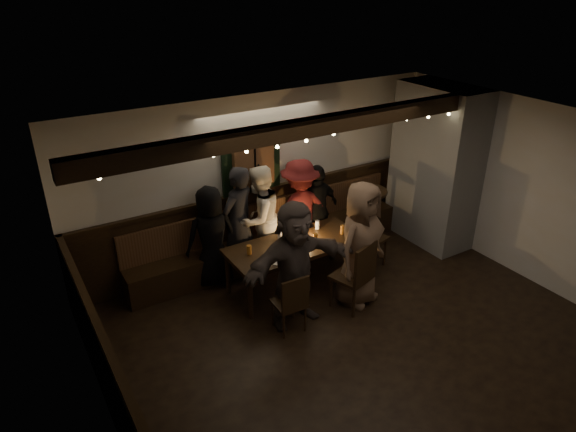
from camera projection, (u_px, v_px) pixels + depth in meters
room at (360, 201)px, 7.59m from camera, size 6.02×5.01×2.62m
dining_table at (295, 247)px, 7.22m from camera, size 1.96×0.84×0.85m
chair_near_left at (292, 301)px, 6.36m from camera, size 0.39×0.39×0.83m
chair_near_right at (358, 273)px, 6.77m from camera, size 0.57×0.57×1.01m
chair_end at (365, 234)px, 7.70m from camera, size 0.57×0.57×1.04m
high_top at (366, 211)px, 8.33m from camera, size 0.62×0.62×0.99m
person_a at (212, 237)px, 7.27m from camera, size 0.78×0.54×1.51m
person_b at (238, 222)px, 7.47m from camera, size 0.74×0.63×1.71m
person_c at (259, 218)px, 7.65m from camera, size 0.97×0.87×1.64m
person_d at (300, 211)px, 7.89m from camera, size 1.08×0.64×1.64m
person_e at (317, 210)px, 8.06m from camera, size 0.95×0.58×1.51m
person_f at (295, 264)px, 6.42m from camera, size 1.58×0.51×1.70m
person_g at (360, 244)px, 6.82m from camera, size 0.99×0.81×1.76m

